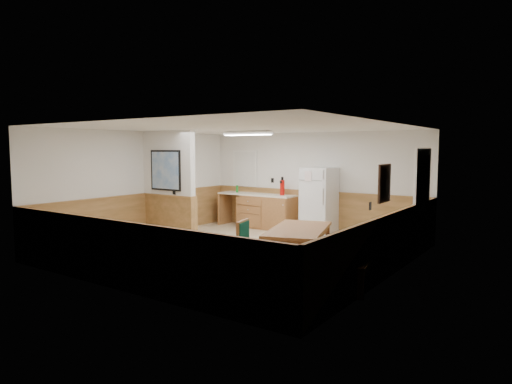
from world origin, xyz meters
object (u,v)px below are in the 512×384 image
Objects in this scene: refrigerator at (319,201)px; dining_bench at (363,261)px; fire_extinguisher at (282,187)px; soap_bottle at (237,189)px; dining_table at (298,234)px; dining_chair at (249,241)px.

dining_bench is (2.40, -3.23, -0.47)m from refrigerator.
refrigerator is 0.94× the size of dining_bench.
refrigerator reaches higher than fire_extinguisher.
soap_bottle is (-1.42, -0.04, -0.11)m from fire_extinguisher.
refrigerator is 4.05m from dining_bench.
refrigerator reaches higher than dining_bench.
dining_bench is at bearing -17.61° from dining_table.
dining_chair is (0.45, -3.55, -0.33)m from refrigerator.
dining_chair is at bearing -175.11° from dining_table.
fire_extinguisher is (-1.54, 3.64, 0.61)m from dining_chair.
dining_bench is 5.94m from soap_bottle.
fire_extinguisher reaches higher than dining_bench.
dining_chair reaches higher than dining_table.
refrigerator is 2.52m from soap_bottle.
dining_table is 4.08m from fire_extinguisher.
refrigerator is at bearing -0.98° from soap_bottle.
dining_bench is at bearing -4.10° from dining_chair.
fire_extinguisher is 2.42× the size of soap_bottle.
dining_chair reaches higher than dining_bench.
dining_bench is at bearing -33.63° from soap_bottle.
refrigerator is 8.41× the size of soap_bottle.
refrigerator is 0.85× the size of dining_table.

